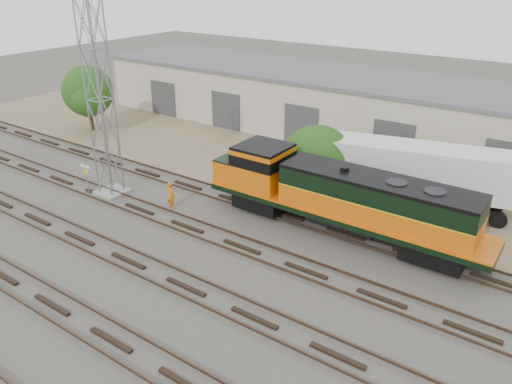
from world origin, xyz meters
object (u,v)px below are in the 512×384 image
Objects in this scene: locomotive at (338,196)px; semi_trailer at (408,168)px; signal_tower at (101,103)px; worker at (171,195)px.

locomotive is 1.24× the size of semi_trailer.
worker is (4.78, 0.72, -5.31)m from signal_tower.
locomotive is at bearing 14.38° from signal_tower.
locomotive is 15.70m from signal_tower.
semi_trailer is at bearing 71.30° from locomotive.
locomotive is at bearing -122.16° from semi_trailer.
locomotive is 10.52m from worker.
signal_tower is 7.18m from worker.
locomotive is 9.63× the size of worker.
semi_trailer reaches higher than worker.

